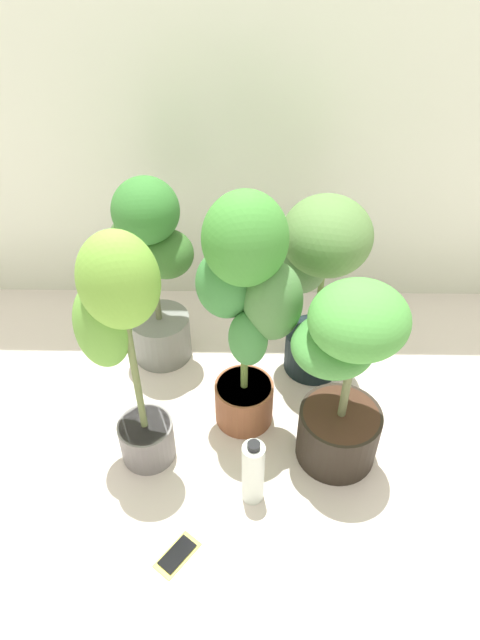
% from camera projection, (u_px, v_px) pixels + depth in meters
% --- Properties ---
extents(ground_plane, '(8.00, 8.00, 0.00)m').
position_uv_depth(ground_plane, '(236.00, 436.00, 1.99)').
color(ground_plane, silver).
rests_on(ground_plane, ground).
extents(mylar_back_wall, '(3.20, 0.01, 2.00)m').
position_uv_depth(mylar_back_wall, '(240.00, 71.00, 1.98)').
color(mylar_back_wall, silver).
rests_on(mylar_back_wall, ground).
extents(potted_plant_back_left, '(0.36, 0.33, 0.79)m').
position_uv_depth(potted_plant_back_left, '(152.00, 265.00, 2.02)').
color(potted_plant_back_left, gray).
rests_on(potted_plant_back_left, ground).
extents(potted_plant_front_right, '(0.40, 0.36, 0.72)m').
position_uv_depth(potted_plant_front_right, '(345.00, 374.00, 1.69)').
color(potted_plant_front_right, '#2B231B').
rests_on(potted_plant_front_right, ground).
extents(potted_plant_back_right, '(0.39, 0.37, 0.76)m').
position_uv_depth(potted_plant_back_right, '(319.00, 269.00, 1.95)').
color(potted_plant_back_right, black).
rests_on(potted_plant_back_right, ground).
extents(potted_plant_center, '(0.36, 0.27, 0.92)m').
position_uv_depth(potted_plant_center, '(247.00, 301.00, 1.69)').
color(potted_plant_center, brown).
rests_on(potted_plant_center, ground).
extents(potted_plant_front_left, '(0.30, 0.24, 0.90)m').
position_uv_depth(potted_plant_front_left, '(121.00, 336.00, 1.58)').
color(potted_plant_front_left, slate).
rests_on(potted_plant_front_left, ground).
extents(cell_phone, '(0.14, 0.16, 0.01)m').
position_uv_depth(cell_phone, '(177.00, 555.00, 1.66)').
color(cell_phone, '#CDC845').
rests_on(cell_phone, ground).
extents(nutrient_bottle, '(0.07, 0.07, 0.28)m').
position_uv_depth(nutrient_bottle, '(253.00, 472.00, 1.72)').
color(nutrient_bottle, white).
rests_on(nutrient_bottle, ground).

